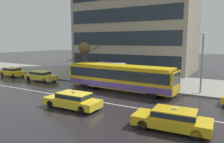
% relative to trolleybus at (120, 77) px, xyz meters
% --- Properties ---
extents(ground_plane, '(160.00, 160.00, 0.00)m').
position_rel_trolleybus_xyz_m(ground_plane, '(-1.96, -3.37, -1.51)').
color(ground_plane, '#262226').
extents(sidewalk_slab, '(80.00, 10.00, 0.14)m').
position_rel_trolleybus_xyz_m(sidewalk_slab, '(-1.96, 6.60, -1.44)').
color(sidewalk_slab, gray).
rests_on(sidewalk_slab, ground_plane).
extents(lane_centre_line, '(72.00, 0.14, 0.01)m').
position_rel_trolleybus_xyz_m(lane_centre_line, '(-1.96, -4.57, -1.51)').
color(lane_centre_line, silver).
rests_on(lane_centre_line, ground_plane).
extents(trolleybus, '(13.33, 2.99, 4.78)m').
position_rel_trolleybus_xyz_m(trolleybus, '(0.00, 0.00, 0.00)').
color(trolleybus, gold).
rests_on(trolleybus, ground_plane).
extents(taxi_oncoming_near, '(4.62, 1.87, 1.39)m').
position_rel_trolleybus_xyz_m(taxi_oncoming_near, '(-0.35, -7.13, -0.81)').
color(taxi_oncoming_near, yellow).
rests_on(taxi_oncoming_near, ground_plane).
extents(taxi_oncoming_far, '(4.60, 2.09, 1.39)m').
position_rel_trolleybus_xyz_m(taxi_oncoming_far, '(7.47, -7.39, -0.81)').
color(taxi_oncoming_far, gold).
rests_on(taxi_oncoming_far, ground_plane).
extents(taxi_far_behind, '(4.40, 1.94, 1.39)m').
position_rel_trolleybus_xyz_m(taxi_far_behind, '(-18.59, 0.53, -0.81)').
color(taxi_far_behind, yellow).
rests_on(taxi_far_behind, ground_plane).
extents(taxi_queued_behind_bus, '(4.53, 1.83, 1.39)m').
position_rel_trolleybus_xyz_m(taxi_queued_behind_bus, '(-11.86, -0.04, -0.81)').
color(taxi_queued_behind_bus, yellow).
rests_on(taxi_queued_behind_bus, ground_plane).
extents(bus_shelter, '(3.65, 1.66, 2.43)m').
position_rel_trolleybus_xyz_m(bus_shelter, '(-2.97, 3.09, 0.45)').
color(bus_shelter, gray).
rests_on(bus_shelter, sidewalk_slab).
extents(pedestrian_at_shelter, '(1.32, 1.32, 1.98)m').
position_rel_trolleybus_xyz_m(pedestrian_at_shelter, '(0.25, 2.85, 0.26)').
color(pedestrian_at_shelter, '#242F4A').
rests_on(pedestrian_at_shelter, sidewalk_slab).
extents(pedestrian_approaching_curb, '(1.49, 1.49, 2.03)m').
position_rel_trolleybus_xyz_m(pedestrian_approaching_curb, '(2.45, 2.64, 0.27)').
color(pedestrian_approaching_curb, '#1F262C').
rests_on(pedestrian_approaching_curb, sidewalk_slab).
extents(pedestrian_walking_past, '(1.30, 1.30, 2.00)m').
position_rel_trolleybus_xyz_m(pedestrian_walking_past, '(3.16, 4.48, 0.28)').
color(pedestrian_walking_past, '#52563E').
rests_on(pedestrian_walking_past, sidewalk_slab).
extents(street_lamp, '(0.60, 0.32, 5.88)m').
position_rel_trolleybus_xyz_m(street_lamp, '(7.55, 2.59, 2.16)').
color(street_lamp, gray).
rests_on(street_lamp, sidewalk_slab).
extents(street_tree_bare, '(1.64, 1.79, 4.94)m').
position_rel_trolleybus_xyz_m(street_tree_bare, '(-7.63, 3.95, 2.54)').
color(street_tree_bare, brown).
rests_on(street_tree_bare, sidewalk_slab).
extents(office_tower_corner_left, '(20.66, 11.20, 22.30)m').
position_rel_trolleybus_xyz_m(office_tower_corner_left, '(-5.84, 16.51, 9.65)').
color(office_tower_corner_left, gray).
rests_on(office_tower_corner_left, ground_plane).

